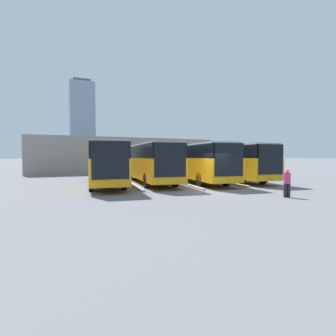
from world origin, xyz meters
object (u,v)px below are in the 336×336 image
(bus_3, at_px, (104,162))
(pedestrian, at_px, (287,182))
(bus_1, at_px, (194,161))
(bus_0, at_px, (229,161))
(bus_2, at_px, (149,162))

(bus_3, bearing_deg, pedestrian, 134.33)
(bus_1, xyz_separation_m, bus_3, (7.83, -0.77, 0.00))
(bus_1, height_order, bus_3, same)
(bus_0, xyz_separation_m, bus_1, (3.92, 0.18, 0.00))
(bus_0, height_order, bus_1, same)
(bus_2, xyz_separation_m, pedestrian, (-4.30, 10.83, -0.99))
(bus_0, distance_m, pedestrian, 10.69)
(bus_3, bearing_deg, bus_0, -176.24)
(bus_0, xyz_separation_m, bus_3, (11.75, -0.59, 0.00))
(bus_0, height_order, bus_3, same)
(pedestrian, bearing_deg, bus_2, 134.15)
(bus_0, xyz_separation_m, pedestrian, (3.53, 10.04, -0.99))
(bus_1, distance_m, bus_2, 4.04)
(bus_1, distance_m, bus_3, 7.87)
(bus_3, height_order, pedestrian, bus_3)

